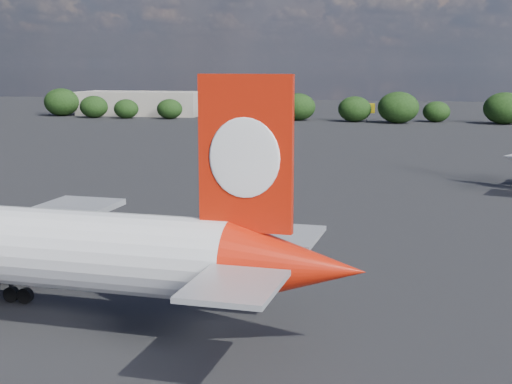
# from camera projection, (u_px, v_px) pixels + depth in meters

# --- Properties ---
(ground) EXTENTS (500.00, 500.00, 0.00)m
(ground) POSITION_uv_depth(u_px,v_px,m) (222.00, 185.00, 102.98)
(ground) COLOR black
(ground) RESTS_ON ground
(terminal_building) EXTENTS (42.00, 16.00, 8.00)m
(terminal_building) POSITION_uv_depth(u_px,v_px,m) (141.00, 103.00, 243.13)
(terminal_building) COLOR #9E9488
(terminal_building) RESTS_ON ground
(highway_sign) EXTENTS (6.00, 0.30, 4.50)m
(highway_sign) POSITION_uv_depth(u_px,v_px,m) (266.00, 111.00, 217.69)
(highway_sign) COLOR #135F29
(highway_sign) RESTS_ON ground
(billboard_yellow) EXTENTS (5.00, 0.30, 5.50)m
(billboard_yellow) POSITION_uv_depth(u_px,v_px,m) (367.00, 109.00, 216.78)
(billboard_yellow) COLOR yellow
(billboard_yellow) RESTS_ON ground
(horizon_treeline) EXTENTS (207.43, 16.22, 9.28)m
(horizon_treeline) POSITION_uv_depth(u_px,v_px,m) (348.00, 108.00, 215.47)
(horizon_treeline) COLOR black
(horizon_treeline) RESTS_ON ground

